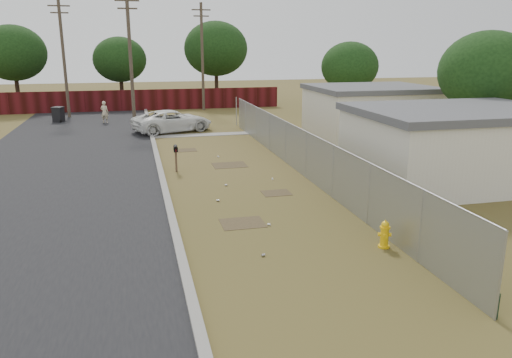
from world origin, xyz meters
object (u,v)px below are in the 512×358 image
object	(u,v)px
trash_bin	(58,114)
pedestrian	(105,112)
pickup_truck	(173,121)
fire_hydrant	(385,235)
mailbox	(176,151)

from	to	relation	value
trash_bin	pedestrian	bearing A→B (deg)	-20.49
pedestrian	trash_bin	distance (m)	3.61
pickup_truck	pedestrian	bearing A→B (deg)	22.07
pedestrian	fire_hydrant	bearing A→B (deg)	129.43
pickup_truck	trash_bin	world-z (taller)	pickup_truck
trash_bin	pickup_truck	bearing A→B (deg)	-38.80
fire_hydrant	pedestrian	world-z (taller)	pedestrian
pickup_truck	pedestrian	distance (m)	6.83
pickup_truck	trash_bin	xyz separation A→B (m)	(-7.91, 6.36, -0.15)
pedestrian	trash_bin	world-z (taller)	pedestrian
pickup_truck	pedestrian	size ratio (longest dim) A/B	3.27
mailbox	pickup_truck	xyz separation A→B (m)	(0.71, 10.83, -0.24)
fire_hydrant	trash_bin	xyz separation A→B (m)	(-12.18, 27.44, 0.19)
fire_hydrant	pedestrian	distance (m)	27.62
pickup_truck	trash_bin	size ratio (longest dim) A/B	4.63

